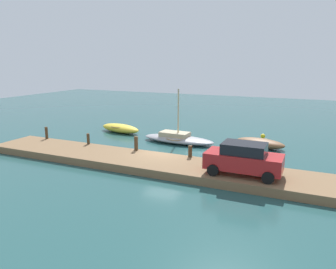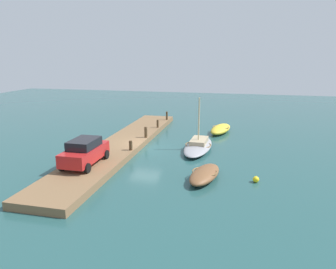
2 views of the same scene
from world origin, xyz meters
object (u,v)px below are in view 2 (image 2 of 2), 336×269
mooring_post_west (167,116)px  parked_car (85,152)px  mooring_post_mid_west (158,124)px  mooring_post_mid_east (146,132)px  mooring_post_east (131,145)px  marker_buoy (256,179)px  rowboat_yellow (221,129)px  sailboat_grey (198,146)px  rowboat_brown (205,174)px

mooring_post_west → parked_car: bearing=-6.7°
mooring_post_mid_west → mooring_post_mid_east: size_ratio=0.83×
mooring_post_east → marker_buoy: mooring_post_east is taller
mooring_post_mid_west → marker_buoy: (11.35, 9.43, -0.70)m
rowboat_yellow → mooring_post_east: bearing=-21.8°
sailboat_grey → mooring_post_mid_east: bearing=-99.9°
parked_car → marker_buoy: 11.42m
sailboat_grey → rowboat_brown: (6.41, 1.29, 0.00)m
mooring_post_mid_east → marker_buoy: 11.91m
sailboat_grey → mooring_post_east: sailboat_grey is taller
sailboat_grey → rowboat_brown: sailboat_grey is taller
sailboat_grey → rowboat_brown: size_ratio=1.53×
parked_car → marker_buoy: size_ratio=10.28×
rowboat_yellow → mooring_post_mid_west: 6.53m
marker_buoy → mooring_post_west: bearing=-148.6°
sailboat_grey → mooring_post_west: sailboat_grey is taller
mooring_post_west → mooring_post_mid_west: 4.11m
rowboat_brown → parked_car: 8.22m
sailboat_grey → marker_buoy: size_ratio=15.51×
rowboat_brown → mooring_post_mid_east: mooring_post_mid_east is taller
rowboat_brown → mooring_post_mid_east: size_ratio=4.20×
rowboat_brown → mooring_post_mid_east: (-7.49, -6.24, 0.62)m
rowboat_yellow → mooring_post_west: size_ratio=4.84×
mooring_post_east → mooring_post_mid_west: bearing=180.0°
mooring_post_mid_west → mooring_post_mid_east: mooring_post_mid_east is taller
sailboat_grey → marker_buoy: sailboat_grey is taller
mooring_post_mid_east → rowboat_yellow: bearing=130.2°
mooring_post_mid_west → mooring_post_east: mooring_post_mid_west is taller
rowboat_brown → rowboat_yellow: size_ratio=0.88×
mooring_post_west → mooring_post_east: mooring_post_west is taller
sailboat_grey → mooring_post_mid_east: size_ratio=6.42×
sailboat_grey → mooring_post_west: (-9.31, -4.96, 0.61)m
rowboat_brown → rowboat_yellow: (-12.88, 0.14, 0.03)m
rowboat_brown → parked_car: size_ratio=0.99×
mooring_post_mid_west → mooring_post_mid_east: (4.12, 0.00, 0.08)m
rowboat_yellow → parked_car: parked_car is taller
rowboat_brown → mooring_post_mid_west: mooring_post_mid_west is taller
rowboat_yellow → parked_car: (13.25, -8.29, 1.01)m
mooring_post_west → marker_buoy: size_ratio=2.38×
sailboat_grey → marker_buoy: 7.61m
sailboat_grey → mooring_post_west: 10.57m
mooring_post_east → rowboat_yellow: bearing=145.9°
rowboat_yellow → marker_buoy: size_ratio=11.53×
sailboat_grey → mooring_post_east: size_ratio=8.19×
rowboat_brown → mooring_post_west: bearing=-146.8°
mooring_post_west → mooring_post_mid_west: (4.11, 0.00, -0.07)m
mooring_post_west → mooring_post_mid_east: mooring_post_mid_east is taller
mooring_post_mid_east → mooring_post_east: (4.03, 0.00, -0.10)m
mooring_post_mid_east → parked_car: parked_car is taller
rowboat_brown → rowboat_yellow: bearing=-169.1°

